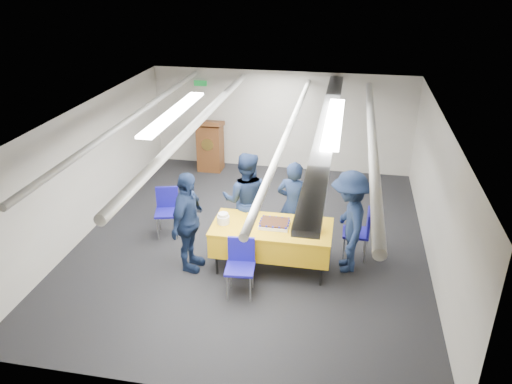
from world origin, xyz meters
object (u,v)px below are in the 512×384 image
(sheet_cake, at_px, (274,224))
(chair_right, at_px, (361,229))
(sailor_c, at_px, (188,222))
(chair_left, at_px, (167,206))
(sailor_b, at_px, (246,200))
(serving_table, at_px, (272,238))
(podium, at_px, (210,145))
(sailor_d, at_px, (349,222))
(sailor_a, at_px, (293,205))
(chair_near, at_px, (241,261))

(sheet_cake, xyz_separation_m, chair_right, (1.36, 0.59, -0.28))
(sheet_cake, relative_size, chair_right, 0.54)
(sailor_c, bearing_deg, chair_right, -65.85)
(chair_left, height_order, sailor_b, sailor_b)
(serving_table, bearing_deg, sailor_b, 129.46)
(serving_table, relative_size, podium, 1.50)
(sailor_c, distance_m, sailor_d, 2.51)
(chair_right, xyz_separation_m, sailor_c, (-2.68, -0.84, 0.30))
(sailor_a, distance_m, sailor_d, 1.07)
(chair_near, height_order, sailor_a, sailor_a)
(chair_right, bearing_deg, podium, 136.94)
(chair_near, distance_m, sailor_c, 1.09)
(sailor_a, height_order, sailor_d, sailor_d)
(podium, bearing_deg, chair_left, -89.09)
(sailor_c, bearing_deg, sailor_a, -50.81)
(sailor_b, bearing_deg, sailor_d, 161.08)
(podium, distance_m, sailor_a, 3.88)
(chair_near, relative_size, chair_left, 1.00)
(serving_table, relative_size, chair_near, 2.16)
(chair_left, bearing_deg, sailor_d, -10.03)
(chair_left, bearing_deg, chair_near, -41.66)
(podium, bearing_deg, chair_near, -69.23)
(serving_table, xyz_separation_m, sailor_c, (-1.29, -0.24, 0.27))
(chair_near, distance_m, sailor_d, 1.81)
(chair_near, bearing_deg, chair_right, 36.75)
(podium, height_order, sailor_b, sailor_b)
(podium, distance_m, chair_right, 4.75)
(chair_left, bearing_deg, sheet_cake, -20.58)
(sheet_cake, xyz_separation_m, chair_left, (-2.06, 0.77, -0.28))
(chair_near, bearing_deg, serving_table, 63.43)
(sailor_a, bearing_deg, chair_near, 76.96)
(podium, height_order, chair_left, podium)
(chair_right, xyz_separation_m, sailor_b, (-1.95, 0.07, 0.32))
(serving_table, xyz_separation_m, sailor_a, (0.25, 0.74, 0.23))
(sailor_d, bearing_deg, sailor_c, -86.64)
(serving_table, bearing_deg, podium, 118.35)
(podium, bearing_deg, sailor_b, -64.40)
(sailor_a, bearing_deg, chair_left, 8.17)
(sailor_a, height_order, sailor_b, sailor_b)
(podium, bearing_deg, sailor_a, -53.25)
(podium, distance_m, sailor_b, 3.52)
(sailor_a, bearing_deg, sailor_d, 160.59)
(serving_table, height_order, chair_near, chair_near)
(sheet_cake, distance_m, chair_near, 0.86)
(sheet_cake, xyz_separation_m, sailor_d, (1.14, 0.21, 0.03))
(sailor_a, distance_m, sailor_c, 1.82)
(sheet_cake, xyz_separation_m, podium, (-2.11, 3.83, -0.20))
(sailor_b, xyz_separation_m, sailor_c, (-0.74, -0.91, -0.02))
(chair_near, bearing_deg, sailor_d, 31.13)
(serving_table, relative_size, sheet_cake, 3.99)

